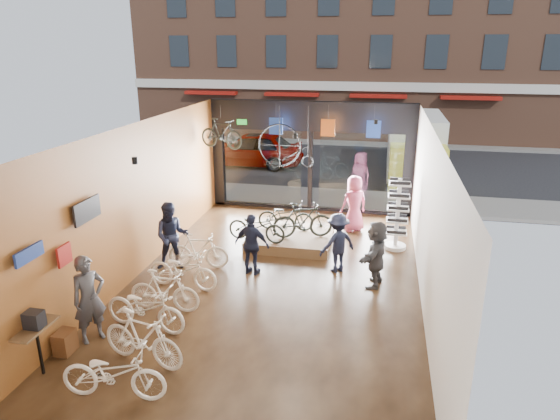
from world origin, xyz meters
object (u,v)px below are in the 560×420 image
(sunglasses_rack, at_px, (398,214))
(customer_2, at_px, (252,245))
(floor_bike_5, at_px, (198,251))
(hung_bike, at_px, (221,133))
(floor_bike_1, at_px, (142,338))
(customer_4, at_px, (354,204))
(penny_farthing, at_px, (288,147))
(box_truck, at_px, (415,149))
(customer_5, at_px, (376,254))
(display_platform, at_px, (290,240))
(display_bike_mid, at_px, (303,220))
(customer_0, at_px, (89,299))
(street_car, at_px, (251,149))
(floor_bike_4, at_px, (183,270))
(floor_bike_3, at_px, (164,290))
(customer_1, at_px, (172,236))
(customer_3, at_px, (338,243))
(floor_bike_2, at_px, (145,308))
(floor_bike_0, at_px, (114,373))
(display_bike_left, at_px, (257,226))
(display_bike_right, at_px, (286,216))

(sunglasses_rack, bearing_deg, customer_2, -159.90)
(floor_bike_5, distance_m, hung_bike, 4.43)
(floor_bike_1, distance_m, customer_4, 8.43)
(penny_farthing, bearing_deg, box_truck, 56.21)
(customer_5, xyz_separation_m, penny_farthing, (-2.93, 4.11, 1.67))
(display_platform, bearing_deg, box_truck, 65.45)
(display_bike_mid, xyz_separation_m, customer_0, (-3.31, -5.56, 0.07))
(street_car, distance_m, floor_bike_1, 15.75)
(floor_bike_4, height_order, penny_farthing, penny_farthing)
(customer_4, bearing_deg, street_car, -87.92)
(floor_bike_1, bearing_deg, floor_bike_3, 25.72)
(floor_bike_5, height_order, customer_1, customer_1)
(floor_bike_1, distance_m, customer_2, 4.21)
(box_truck, relative_size, floor_bike_4, 3.81)
(customer_1, relative_size, customer_2, 1.12)
(customer_3, height_order, customer_4, customer_4)
(floor_bike_5, xyz_separation_m, penny_farthing, (1.62, 4.02, 2.02))
(floor_bike_2, bearing_deg, customer_1, 20.69)
(box_truck, bearing_deg, customer_1, -121.72)
(customer_4, bearing_deg, penny_farthing, -43.14)
(floor_bike_3, height_order, customer_0, customer_0)
(floor_bike_0, distance_m, floor_bike_2, 2.12)
(customer_3, bearing_deg, display_bike_left, -58.60)
(display_platform, distance_m, customer_4, 2.47)
(floor_bike_3, distance_m, display_bike_right, 5.05)
(customer_0, height_order, sunglasses_rack, sunglasses_rack)
(floor_bike_2, xyz_separation_m, customer_2, (1.48, 2.98, 0.32))
(street_car, xyz_separation_m, floor_bike_0, (2.04, -16.58, -0.37))
(floor_bike_2, height_order, customer_5, customer_5)
(floor_bike_1, bearing_deg, floor_bike_2, 36.97)
(floor_bike_4, relative_size, display_bike_right, 1.07)
(customer_1, relative_size, sunglasses_rack, 0.87)
(box_truck, distance_m, hung_bike, 9.48)
(floor_bike_1, bearing_deg, display_platform, -1.35)
(floor_bike_3, relative_size, customer_3, 1.03)
(box_truck, height_order, display_bike_right, box_truck)
(display_bike_right, distance_m, customer_5, 3.72)
(display_bike_left, distance_m, customer_1, 2.43)
(customer_5, height_order, sunglasses_rack, sunglasses_rack)
(sunglasses_rack, distance_m, penny_farthing, 4.10)
(customer_2, bearing_deg, customer_0, 67.30)
(display_bike_left, bearing_deg, customer_5, -106.21)
(penny_farthing, bearing_deg, display_platform, -77.46)
(box_truck, height_order, customer_2, box_truck)
(display_platform, xyz_separation_m, customer_4, (1.73, 1.60, 0.74))
(box_truck, height_order, floor_bike_5, box_truck)
(floor_bike_0, height_order, display_bike_left, display_bike_left)
(customer_2, bearing_deg, floor_bike_3, 67.93)
(street_car, bearing_deg, display_bike_left, 15.63)
(floor_bike_4, distance_m, customer_3, 3.93)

